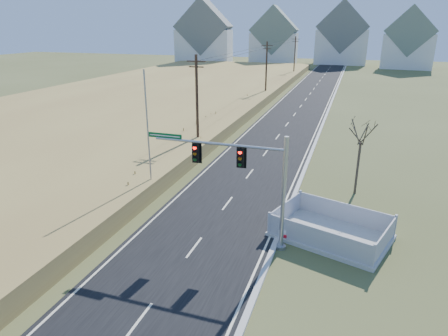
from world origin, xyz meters
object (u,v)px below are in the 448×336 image
fence_enclosure (331,233)px  open_sign (283,236)px  flagpole (149,149)px  traffic_signal_mast (250,177)px  bare_tree (362,131)px

fence_enclosure → open_sign: fence_enclosure is taller
fence_enclosure → flagpole: size_ratio=0.81×
flagpole → open_sign: bearing=-18.7°
open_sign → flagpole: (-10.03, 3.40, 3.17)m
traffic_signal_mast → open_sign: bearing=22.7°
fence_enclosure → bare_tree: 8.40m
bare_tree → flagpole: bearing=-160.0°
traffic_signal_mast → bare_tree: bearing=59.3°
traffic_signal_mast → open_sign: traffic_signal_mast is taller
open_sign → bare_tree: (3.71, 8.39, 4.30)m
traffic_signal_mast → bare_tree: traffic_signal_mast is taller
flagpole → fence_enclosure: bearing=-9.4°
traffic_signal_mast → open_sign: 4.12m
flagpole → bare_tree: (13.74, 4.99, 1.13)m
traffic_signal_mast → bare_tree: 10.70m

